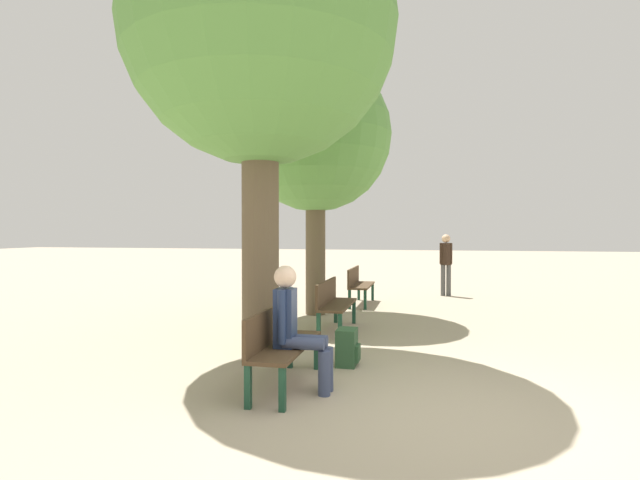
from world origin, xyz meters
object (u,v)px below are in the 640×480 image
Objects in this scene: pedestrian_near at (446,261)px; bench_row_1 at (333,301)px; tree_row_0 at (260,31)px; person_seated at (296,325)px; tree_row_1 at (315,138)px; backpack at (347,347)px; bench_row_2 at (358,282)px; bench_row_0 at (279,340)px.

bench_row_1 is at bearing -111.68° from pedestrian_near.
tree_row_0 reaches higher than person_seated.
backpack is at bearing -71.29° from tree_row_1.
backpack is (1.24, -3.65, -3.31)m from tree_row_1.
backpack is (1.24, -0.30, -4.13)m from tree_row_0.
person_seated is (0.87, -4.74, -2.84)m from tree_row_1.
tree_row_0 is at bearing 122.02° from person_seated.
tree_row_1 is at bearing 100.44° from person_seated.
bench_row_2 is 0.25× the size of tree_row_0.
bench_row_0 is at bearing -62.83° from tree_row_0.
pedestrian_near is at bearing 68.76° from tree_row_0.
pedestrian_near is at bearing 77.78° from person_seated.
bench_row_1 is 2.19m from backpack.
tree_row_1 is at bearing -113.31° from bench_row_2.
tree_row_1 is (-0.65, 1.55, 3.04)m from bench_row_1.
tree_row_0 is at bearing 166.22° from backpack.
bench_row_2 is at bearing 90.00° from bench_row_1.
pedestrian_near is (2.65, 6.83, -3.44)m from tree_row_0.
tree_row_0 is 3.93× the size of pedestrian_near.
tree_row_1 reaches higher than pedestrian_near.
tree_row_1 is at bearing -127.32° from pedestrian_near.
tree_row_1 reaches higher than person_seated.
bench_row_1 is (0.00, 3.07, 0.00)m from bench_row_0.
backpack is (0.58, -5.16, -0.28)m from bench_row_2.
bench_row_0 is 1.00× the size of bench_row_2.
person_seated is at bearing -57.98° from tree_row_0.
bench_row_1 is at bearing -90.00° from bench_row_2.
person_seated is (0.22, -6.26, 0.19)m from bench_row_2.
pedestrian_near is (2.65, 3.48, -2.63)m from tree_row_1.
tree_row_0 is 4.32m from backpack.
bench_row_1 is 4.30m from tree_row_0.
bench_row_2 is at bearing 66.69° from tree_row_1.
bench_row_2 reaches higher than backpack.
pedestrian_near reaches higher than bench_row_2.
tree_row_0 is 4.01m from person_seated.
bench_row_1 is at bearing 93.95° from person_seated.
pedestrian_near is (2.00, 8.10, 0.41)m from bench_row_0.
pedestrian_near reaches higher than person_seated.
person_seated is 1.24m from backpack.
person_seated reaches higher than bench_row_1.
bench_row_2 is at bearing 96.43° from backpack.
bench_row_1 is 3.37× the size of backpack.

